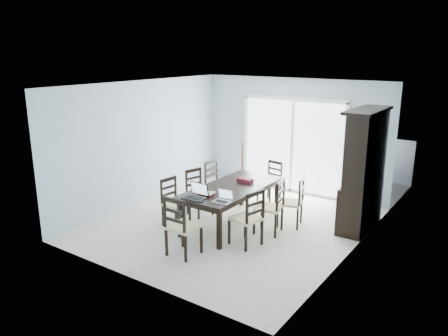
{
  "coord_description": "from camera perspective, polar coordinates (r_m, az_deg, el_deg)",
  "views": [
    {
      "loc": [
        4.26,
        -6.41,
        3.19
      ],
      "look_at": [
        -0.18,
        0.0,
        1.08
      ],
      "focal_mm": 35.0,
      "sensor_mm": 36.0,
      "label": 1
    }
  ],
  "objects": [
    {
      "name": "book_stack",
      "position": [
        7.61,
        -2.39,
        -3.35
      ],
      "size": [
        0.31,
        0.26,
        0.04
      ],
      "rotation": [
        0.0,
        0.0,
        0.08
      ],
      "color": "maroon",
      "rests_on": "dining_table"
    },
    {
      "name": "hot_tub",
      "position": [
        11.17,
        8.56,
        1.05
      ],
      "size": [
        1.96,
        1.76,
        0.99
      ],
      "rotation": [
        0.0,
        0.0,
        0.03
      ],
      "color": "brown",
      "rests_on": "balcony"
    },
    {
      "name": "chair_right_mid",
      "position": [
        7.78,
        6.58,
        -4.28
      ],
      "size": [
        0.52,
        0.51,
        1.16
      ],
      "rotation": [
        0.0,
        0.0,
        1.75
      ],
      "color": "black",
      "rests_on": "floor"
    },
    {
      "name": "cell_phone",
      "position": [
        7.28,
        -3.09,
        -4.38
      ],
      "size": [
        0.13,
        0.09,
        0.01
      ],
      "primitive_type": "cube",
      "rotation": [
        0.0,
        0.0,
        -0.27
      ],
      "color": "black",
      "rests_on": "dining_table"
    },
    {
      "name": "ceiling",
      "position": [
        7.72,
        1.1,
        10.79
      ],
      "size": [
        5.0,
        5.0,
        0.0
      ],
      "primitive_type": "plane",
      "rotation": [
        3.14,
        0.0,
        0.0
      ],
      "color": "white",
      "rests_on": "back_wall"
    },
    {
      "name": "sliding_door",
      "position": [
        10.07,
        8.9,
        2.93
      ],
      "size": [
        2.52,
        0.05,
        2.18
      ],
      "color": "silver",
      "rests_on": "floor"
    },
    {
      "name": "chair_end_near",
      "position": [
        6.89,
        -5.87,
        -6.82
      ],
      "size": [
        0.44,
        0.45,
        1.17
      ],
      "rotation": [
        0.0,
        0.0,
        -0.0
      ],
      "color": "black",
      "rests_on": "floor"
    },
    {
      "name": "wall_right",
      "position": [
        6.98,
        16.63,
        -1.2
      ],
      "size": [
        0.02,
        5.0,
        2.6
      ],
      "primitive_type": "cube",
      "color": "#A0B3BF",
      "rests_on": "floor"
    },
    {
      "name": "china_hutch",
      "position": [
        8.25,
        17.79,
        -0.44
      ],
      "size": [
        0.5,
        1.38,
        2.2
      ],
      "color": "black",
      "rests_on": "floor"
    },
    {
      "name": "game_box",
      "position": [
        8.33,
        2.78,
        -1.6
      ],
      "size": [
        0.3,
        0.15,
        0.07
      ],
      "primitive_type": "cube",
      "rotation": [
        0.0,
        0.0,
        -0.01
      ],
      "color": "#50101E",
      "rests_on": "dining_table"
    },
    {
      "name": "laptop_dark",
      "position": [
        7.42,
        -3.94,
        -3.56
      ],
      "size": [
        0.37,
        0.26,
        0.25
      ],
      "rotation": [
        0.0,
        0.0,
        -0.0
      ],
      "color": "black",
      "rests_on": "dining_table"
    },
    {
      "name": "railing",
      "position": [
        12.0,
        13.05,
        2.06
      ],
      "size": [
        4.5,
        0.06,
        1.1
      ],
      "primitive_type": "cube",
      "color": "#99999E",
      "rests_on": "balcony"
    },
    {
      "name": "chair_left_mid",
      "position": [
        8.69,
        -3.57,
        -2.49
      ],
      "size": [
        0.49,
        0.48,
        1.05
      ],
      "rotation": [
        0.0,
        0.0,
        -1.8
      ],
      "color": "black",
      "rests_on": "floor"
    },
    {
      "name": "wall_left",
      "position": [
        9.33,
        -10.54,
        3.22
      ],
      "size": [
        0.02,
        5.0,
        2.6
      ],
      "primitive_type": "cube",
      "color": "#A0B3BF",
      "rests_on": "floor"
    },
    {
      "name": "chair_right_far",
      "position": [
        8.16,
        9.3,
        -3.69
      ],
      "size": [
        0.51,
        0.5,
        1.09
      ],
      "rotation": [
        0.0,
        0.0,
        1.82
      ],
      "color": "black",
      "rests_on": "floor"
    },
    {
      "name": "laptop_silver",
      "position": [
        7.23,
        -0.24,
        -4.13
      ],
      "size": [
        0.3,
        0.22,
        0.2
      ],
      "rotation": [
        0.0,
        0.0,
        0.08
      ],
      "color": "#B0B0B2",
      "rests_on": "dining_table"
    },
    {
      "name": "chair_left_far",
      "position": [
        9.28,
        -1.2,
        -1.26
      ],
      "size": [
        0.46,
        0.44,
        1.07
      ],
      "rotation": [
        0.0,
        0.0,
        -1.68
      ],
      "color": "black",
      "rests_on": "floor"
    },
    {
      "name": "chair_right_near",
      "position": [
        7.23,
        3.44,
        -5.79
      ],
      "size": [
        0.52,
        0.51,
        1.15
      ],
      "rotation": [
        0.0,
        0.0,
        1.36
      ],
      "color": "black",
      "rests_on": "floor"
    },
    {
      "name": "chair_end_far",
      "position": [
        9.47,
        6.28,
        -1.18
      ],
      "size": [
        0.45,
        0.46,
        1.02
      ],
      "rotation": [
        0.0,
        0.0,
        2.94
      ],
      "color": "black",
      "rests_on": "floor"
    },
    {
      "name": "balcony",
      "position": [
        11.26,
        10.96,
        -1.84
      ],
      "size": [
        4.5,
        2.0,
        0.1
      ],
      "primitive_type": "cube",
      "color": "gray",
      "rests_on": "ground"
    },
    {
      "name": "chair_left_near",
      "position": [
        8.18,
        -6.74,
        -3.75
      ],
      "size": [
        0.44,
        0.43,
        1.04
      ],
      "rotation": [
        0.0,
        0.0,
        -1.67
      ],
      "color": "black",
      "rests_on": "floor"
    },
    {
      "name": "dining_table",
      "position": [
        8.09,
        1.03,
        -2.94
      ],
      "size": [
        1.0,
        2.2,
        0.75
      ],
      "color": "black",
      "rests_on": "floor"
    },
    {
      "name": "floor",
      "position": [
        8.33,
        1.01,
        -7.35
      ],
      "size": [
        5.0,
        5.0,
        0.0
      ],
      "primitive_type": "plane",
      "color": "beige",
      "rests_on": "ground"
    },
    {
      "name": "back_wall",
      "position": [
        10.05,
        9.01,
        4.14
      ],
      "size": [
        4.5,
        0.02,
        2.6
      ],
      "primitive_type": "cube",
      "color": "#A0B3BF",
      "rests_on": "floor"
    }
  ]
}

